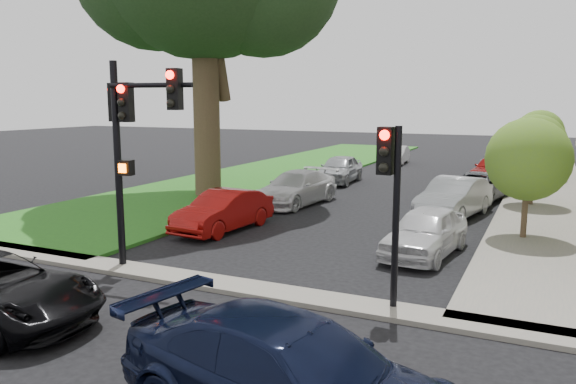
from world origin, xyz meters
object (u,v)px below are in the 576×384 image
at_px(traffic_signal_secondary, 390,184).
at_px(car_parked_6, 296,188).
at_px(car_parked_9, 397,155).
at_px(traffic_signal_main, 130,128).
at_px(car_parked_0, 425,232).
at_px(car_parked_7, 339,169).
at_px(car_parked_4, 501,159).
at_px(small_tree_c, 539,134).
at_px(car_parked_5, 224,211).
at_px(small_tree_a, 528,160).
at_px(car_parked_3, 492,169).
at_px(car_cross_far, 293,378).
at_px(car_parked_2, 474,187).
at_px(small_tree_b, 534,146).
at_px(car_parked_1, 454,198).

height_order(traffic_signal_secondary, car_parked_6, traffic_signal_secondary).
bearing_deg(car_parked_9, traffic_signal_main, -94.53).
xyz_separation_m(car_parked_0, car_parked_7, (-7.54, 13.22, 0.05)).
bearing_deg(car_parked_4, car_parked_6, -108.16).
relative_size(small_tree_c, traffic_signal_main, 0.72).
xyz_separation_m(car_parked_5, car_parked_7, (-0.32, 13.03, 0.06)).
xyz_separation_m(small_tree_c, car_parked_9, (-9.64, 5.16, -2.08)).
height_order(small_tree_a, car_parked_3, small_tree_a).
relative_size(small_tree_c, car_parked_0, 0.95).
distance_m(small_tree_a, car_cross_far, 13.61).
height_order(traffic_signal_secondary, car_parked_0, traffic_signal_secondary).
height_order(small_tree_c, traffic_signal_main, traffic_signal_main).
bearing_deg(car_parked_7, car_parked_2, -25.32).
height_order(small_tree_c, car_parked_9, small_tree_c).
distance_m(small_tree_b, car_parked_1, 5.04).
bearing_deg(car_parked_0, car_parked_3, 95.60).
bearing_deg(car_parked_4, car_cross_far, -85.74).
distance_m(small_tree_b, car_parked_2, 3.16).
xyz_separation_m(traffic_signal_secondary, car_parked_1, (-0.28, 10.99, -2.07)).
height_order(car_parked_3, car_parked_7, car_parked_7).
xyz_separation_m(car_parked_2, car_parked_5, (-7.40, -9.93, 0.05)).
relative_size(traffic_signal_secondary, car_parked_7, 0.89).
bearing_deg(car_parked_5, traffic_signal_secondary, -29.20).
height_order(small_tree_b, car_parked_4, small_tree_b).
bearing_deg(car_parked_9, car_parked_3, -46.81).
distance_m(small_tree_a, traffic_signal_secondary, 8.48).
distance_m(traffic_signal_secondary, car_parked_5, 9.22).
xyz_separation_m(small_tree_a, car_parked_1, (-2.72, 2.87, -1.93)).
xyz_separation_m(small_tree_a, car_cross_far, (-2.40, -13.26, -1.91)).
bearing_deg(car_parked_4, car_parked_7, -122.75).
relative_size(small_tree_a, car_parked_4, 0.81).
bearing_deg(car_cross_far, car_parked_9, 23.12).
height_order(car_parked_1, car_parked_6, car_parked_1).
distance_m(car_parked_3, car_parked_4, 6.01).
height_order(small_tree_c, traffic_signal_secondary, traffic_signal_secondary).
bearing_deg(traffic_signal_secondary, traffic_signal_main, 179.64).
distance_m(car_parked_2, car_parked_5, 12.38).
xyz_separation_m(small_tree_b, car_parked_9, (-9.64, 14.28, -2.04)).
distance_m(traffic_signal_secondary, car_cross_far, 5.54).
xyz_separation_m(traffic_signal_main, car_parked_5, (-0.27, 5.05, -3.19)).
bearing_deg(car_parked_4, traffic_signal_secondary, -85.85).
relative_size(car_parked_1, car_parked_5, 1.09).
height_order(small_tree_c, car_parked_1, small_tree_c).
height_order(car_parked_3, car_parked_9, car_parked_3).
relative_size(car_parked_2, car_parked_7, 1.05).
bearing_deg(car_cross_far, small_tree_a, 0.92).
bearing_deg(traffic_signal_main, car_parked_6, 90.29).
relative_size(traffic_signal_secondary, car_parked_5, 0.93).
xyz_separation_m(traffic_signal_main, car_parked_2, (7.13, 14.98, -3.24)).
xyz_separation_m(car_parked_3, car_parked_5, (-7.50, -17.35, -0.01)).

